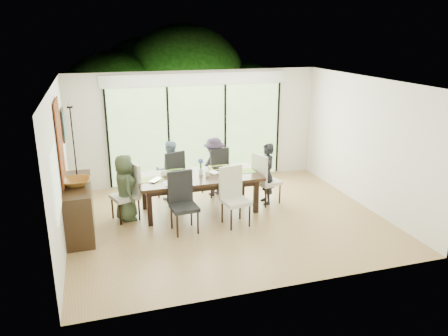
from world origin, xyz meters
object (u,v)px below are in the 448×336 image
object	(u,v)px
chair_left_end	(125,192)
bowl	(76,182)
person_left_end	(125,188)
sideboard	(80,208)
chair_near_left	(184,203)
table_top	(199,177)
cup_a	(164,174)
chair_near_right	(236,197)
chair_right_end	(267,178)
cup_c	(235,168)
cup_b	(208,174)
person_right_end	(267,174)
laptop	(158,180)
chair_far_right	(214,170)
vase	(201,172)
chair_far_left	(170,174)
person_far_left	(170,170)
person_far_right	(214,166)

from	to	relation	value
chair_left_end	bowl	distance (m)	1.03
person_left_end	sideboard	xyz separation A→B (m)	(-0.86, -0.30, -0.19)
chair_near_left	table_top	bearing A→B (deg)	55.02
table_top	cup_a	xyz separation A→B (m)	(-0.70, 0.15, 0.08)
table_top	chair_near_right	distance (m)	1.02
cup_a	chair_left_end	bearing A→B (deg)	-169.38
chair_right_end	chair_near_right	distance (m)	1.33
person_left_end	cup_c	distance (m)	2.29
cup_b	bowl	distance (m)	2.52
chair_near_left	person_right_end	bearing A→B (deg)	18.63
laptop	chair_far_right	bearing A→B (deg)	-15.60
person_right_end	vase	bearing A→B (deg)	-90.18
table_top	chair_left_end	world-z (taller)	chair_left_end
person_left_end	sideboard	world-z (taller)	person_left_end
chair_near_right	chair_right_end	bearing A→B (deg)	32.17
chair_left_end	cup_c	bearing A→B (deg)	73.50
cup_b	cup_a	bearing A→B (deg)	163.61
chair_near_left	sideboard	distance (m)	1.93
vase	laptop	size ratio (longest dim) A/B	0.36
chair_left_end	cup_b	xyz separation A→B (m)	(1.65, -0.10, 0.25)
vase	cup_b	bearing A→B (deg)	-56.31
table_top	chair_far_left	world-z (taller)	chair_far_left
chair_right_end	bowl	bearing A→B (deg)	78.53
person_right_end	sideboard	distance (m)	3.84
chair_far_right	cup_a	size ratio (longest dim) A/B	8.87
chair_near_left	cup_b	distance (m)	1.04
chair_far_left	person_left_end	distance (m)	1.34
person_far_left	laptop	bearing A→B (deg)	68.49
cup_b	vase	bearing A→B (deg)	123.69
chair_left_end	vase	distance (m)	1.57
table_top	person_far_left	xyz separation A→B (m)	(-0.45, 0.83, -0.08)
person_far_right	laptop	xyz separation A→B (m)	(-1.40, -0.93, 0.12)
sideboard	bowl	xyz separation A→B (m)	(0.00, -0.10, 0.53)
person_far_right	vase	xyz separation A→B (m)	(-0.50, -0.78, 0.17)
chair_far_right	laptop	world-z (taller)	chair_far_right
chair_left_end	laptop	bearing A→B (deg)	62.27
person_right_end	bowl	size ratio (longest dim) A/B	2.66
person_far_left	cup_b	distance (m)	1.12
chair_right_end	cup_b	xyz separation A→B (m)	(-1.35, -0.10, 0.25)
cup_b	cup_c	bearing A→B (deg)	17.10
cup_b	chair_left_end	bearing A→B (deg)	176.53
cup_b	cup_c	size ratio (longest dim) A/B	0.81
person_far_right	cup_b	world-z (taller)	person_far_right
cup_b	bowl	world-z (taller)	bowl
person_far_left	cup_b	world-z (taller)	person_far_left
vase	chair_far_left	bearing A→B (deg)	122.01
laptop	cup_b	distance (m)	1.00
cup_c	chair_far_right	bearing A→B (deg)	108.43
chair_left_end	person_left_end	bearing A→B (deg)	71.02
chair_far_left	person_left_end	size ratio (longest dim) A/B	0.85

